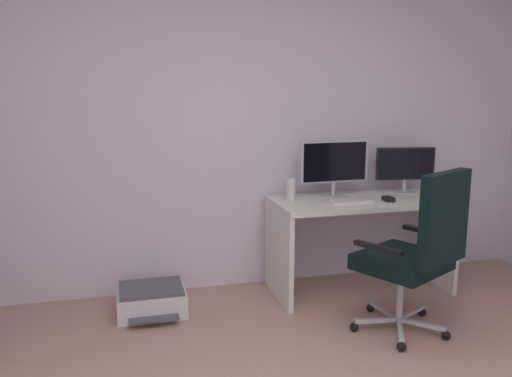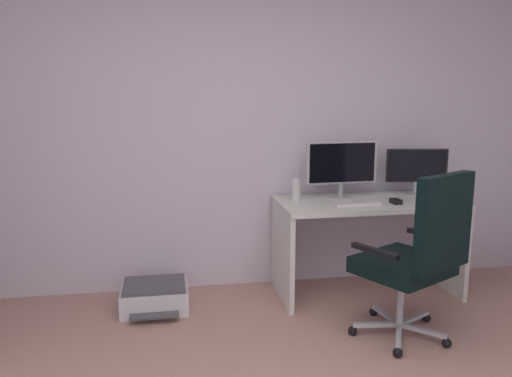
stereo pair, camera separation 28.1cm
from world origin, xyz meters
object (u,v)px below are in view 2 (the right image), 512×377
object	(u,v)px
computer_mouse	(396,201)
office_chair	(418,253)
desk	(367,226)
monitor_main	(341,165)
printer	(155,296)
keyboard	(356,203)
desktop_speaker	(296,190)
monitor_secondary	(417,168)

from	to	relation	value
computer_mouse	office_chair	world-z (taller)	office_chair
desk	monitor_main	world-z (taller)	monitor_main
computer_mouse	printer	world-z (taller)	computer_mouse
keyboard	desktop_speaker	distance (m)	0.45
monitor_main	office_chair	world-z (taller)	monitor_main
monitor_secondary	keyboard	distance (m)	0.67
keyboard	office_chair	world-z (taller)	office_chair
keyboard	desktop_speaker	xyz separation A→B (m)	(-0.40, 0.20, 0.07)
monitor_main	keyboard	size ratio (longest dim) A/B	1.66
monitor_main	keyboard	world-z (taller)	monitor_main
computer_mouse	desktop_speaker	xyz separation A→B (m)	(-0.70, 0.22, 0.07)
monitor_main	computer_mouse	bearing A→B (deg)	-39.26
monitor_main	computer_mouse	world-z (taller)	monitor_main
keyboard	computer_mouse	size ratio (longest dim) A/B	3.40
desktop_speaker	monitor_main	bearing A→B (deg)	7.33
desk	office_chair	size ratio (longest dim) A/B	1.26
desk	office_chair	distance (m)	0.81
desk	monitor_secondary	size ratio (longest dim) A/B	2.85
desk	printer	size ratio (longest dim) A/B	2.87
computer_mouse	desk	bearing A→B (deg)	137.27
office_chair	monitor_secondary	bearing A→B (deg)	64.57
printer	office_chair	bearing A→B (deg)	-25.88
computer_mouse	printer	xyz separation A→B (m)	(-1.77, 0.11, -0.66)
keyboard	desktop_speaker	world-z (taller)	desktop_speaker
keyboard	office_chair	bearing A→B (deg)	-81.71
desk	printer	world-z (taller)	desk
monitor_secondary	printer	size ratio (longest dim) A/B	1.01
monitor_main	computer_mouse	distance (m)	0.49
desk	keyboard	world-z (taller)	keyboard
desk	computer_mouse	bearing A→B (deg)	-40.57
monitor_secondary	desktop_speaker	bearing A→B (deg)	-177.25
keyboard	office_chair	xyz separation A→B (m)	(0.14, -0.70, -0.16)
desk	keyboard	distance (m)	0.27
monitor_secondary	keyboard	bearing A→B (deg)	-157.47
monitor_secondary	computer_mouse	size ratio (longest dim) A/B	4.77
keyboard	desk	bearing A→B (deg)	34.28
desktop_speaker	printer	xyz separation A→B (m)	(-1.06, -0.11, -0.73)
printer	desk	bearing A→B (deg)	0.91
computer_mouse	printer	distance (m)	1.89
desktop_speaker	printer	world-z (taller)	desktop_speaker
monitor_main	desktop_speaker	bearing A→B (deg)	-172.67
desk	desktop_speaker	xyz separation A→B (m)	(-0.54, 0.09, 0.28)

